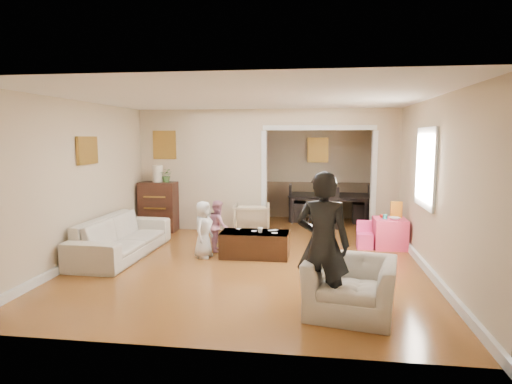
# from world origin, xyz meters

# --- Properties ---
(floor) EXTENTS (7.00, 7.00, 0.00)m
(floor) POSITION_xyz_m (0.00, 0.00, 0.00)
(floor) COLOR #A5602A
(floor) RESTS_ON ground
(partition_left) EXTENTS (2.75, 0.18, 2.60)m
(partition_left) POSITION_xyz_m (-1.38, 1.80, 1.30)
(partition_left) COLOR #C0A98C
(partition_left) RESTS_ON ground
(partition_right) EXTENTS (0.55, 0.18, 2.60)m
(partition_right) POSITION_xyz_m (2.48, 1.80, 1.30)
(partition_right) COLOR #C0A98C
(partition_right) RESTS_ON ground
(partition_header) EXTENTS (2.22, 0.18, 0.35)m
(partition_header) POSITION_xyz_m (1.10, 1.80, 2.42)
(partition_header) COLOR #C0A98C
(partition_header) RESTS_ON partition_right
(window_pane) EXTENTS (0.03, 0.95, 1.10)m
(window_pane) POSITION_xyz_m (2.73, -0.40, 1.55)
(window_pane) COLOR white
(window_pane) RESTS_ON ground
(framed_art_partition) EXTENTS (0.45, 0.03, 0.55)m
(framed_art_partition) POSITION_xyz_m (-2.20, 1.70, 1.85)
(framed_art_partition) COLOR brown
(framed_art_partition) RESTS_ON partition_left
(framed_art_sofa_wall) EXTENTS (0.03, 0.55, 0.40)m
(framed_art_sofa_wall) POSITION_xyz_m (-2.71, -0.60, 1.80)
(framed_art_sofa_wall) COLOR brown
(framed_art_alcove) EXTENTS (0.45, 0.03, 0.55)m
(framed_art_alcove) POSITION_xyz_m (1.10, 3.44, 1.70)
(framed_art_alcove) COLOR brown
(sofa) EXTENTS (0.95, 2.30, 0.66)m
(sofa) POSITION_xyz_m (-2.22, -0.49, 0.33)
(sofa) COLOR beige
(sofa) RESTS_ON ground
(armchair_back) EXTENTS (0.79, 0.80, 0.67)m
(armchair_back) POSITION_xyz_m (-0.23, 1.29, 0.33)
(armchair_back) COLOR tan
(armchair_back) RESTS_ON ground
(armchair_front) EXTENTS (1.14, 1.05, 0.65)m
(armchair_front) POSITION_xyz_m (1.45, -2.47, 0.32)
(armchair_front) COLOR beige
(armchair_front) RESTS_ON ground
(dresser) EXTENTS (0.77, 0.43, 1.06)m
(dresser) POSITION_xyz_m (-2.29, 1.47, 0.53)
(dresser) COLOR black
(dresser) RESTS_ON ground
(table_lamp) EXTENTS (0.22, 0.22, 0.36)m
(table_lamp) POSITION_xyz_m (-2.29, 1.47, 1.24)
(table_lamp) COLOR beige
(table_lamp) RESTS_ON dresser
(potted_plant) EXTENTS (0.26, 0.23, 0.29)m
(potted_plant) POSITION_xyz_m (-2.09, 1.47, 1.21)
(potted_plant) COLOR #467132
(potted_plant) RESTS_ON dresser
(coffee_table) EXTENTS (1.14, 0.58, 0.43)m
(coffee_table) POSITION_xyz_m (0.04, -0.25, 0.21)
(coffee_table) COLOR #361E11
(coffee_table) RESTS_ON ground
(coffee_cup) EXTENTS (0.09, 0.09, 0.08)m
(coffee_cup) POSITION_xyz_m (0.14, -0.30, 0.47)
(coffee_cup) COLOR white
(coffee_cup) RESTS_ON coffee_table
(play_table) EXTENTS (0.58, 0.58, 0.55)m
(play_table) POSITION_xyz_m (2.41, 0.65, 0.27)
(play_table) COLOR #FF4376
(play_table) RESTS_ON ground
(cereal_box) EXTENTS (0.20, 0.07, 0.30)m
(cereal_box) POSITION_xyz_m (2.53, 0.75, 0.70)
(cereal_box) COLOR yellow
(cereal_box) RESTS_ON play_table
(cyan_cup) EXTENTS (0.08, 0.08, 0.08)m
(cyan_cup) POSITION_xyz_m (2.31, 0.60, 0.59)
(cyan_cup) COLOR #29D1C2
(cyan_cup) RESTS_ON play_table
(toy_block) EXTENTS (0.10, 0.08, 0.05)m
(toy_block) POSITION_xyz_m (2.29, 0.77, 0.57)
(toy_block) COLOR red
(toy_block) RESTS_ON play_table
(play_bowl) EXTENTS (0.20, 0.20, 0.05)m
(play_bowl) POSITION_xyz_m (2.46, 0.53, 0.57)
(play_bowl) COLOR white
(play_bowl) RESTS_ON play_table
(dining_table) EXTENTS (1.94, 1.19, 0.66)m
(dining_table) POSITION_xyz_m (1.39, 2.94, 0.33)
(dining_table) COLOR black
(dining_table) RESTS_ON ground
(adult_person) EXTENTS (0.67, 0.51, 1.66)m
(adult_person) POSITION_xyz_m (1.13, -2.56, 0.83)
(adult_person) COLOR black
(adult_person) RESTS_ON ground
(child_kneel_a) EXTENTS (0.38, 0.51, 0.96)m
(child_kneel_a) POSITION_xyz_m (-0.81, -0.40, 0.48)
(child_kneel_a) COLOR silver
(child_kneel_a) RESTS_ON ground
(child_kneel_b) EXTENTS (0.48, 0.53, 0.91)m
(child_kneel_b) POSITION_xyz_m (-0.66, 0.05, 0.45)
(child_kneel_b) COLOR #C87D95
(child_kneel_b) RESTS_ON ground
(child_toddler) EXTENTS (0.53, 0.50, 0.88)m
(child_toddler) POSITION_xyz_m (1.09, 0.50, 0.44)
(child_toddler) COLOR black
(child_toddler) RESTS_ON ground
(craft_papers) EXTENTS (0.76, 0.35, 0.00)m
(craft_papers) POSITION_xyz_m (0.16, -0.14, 0.43)
(craft_papers) COLOR white
(craft_papers) RESTS_ON coffee_table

